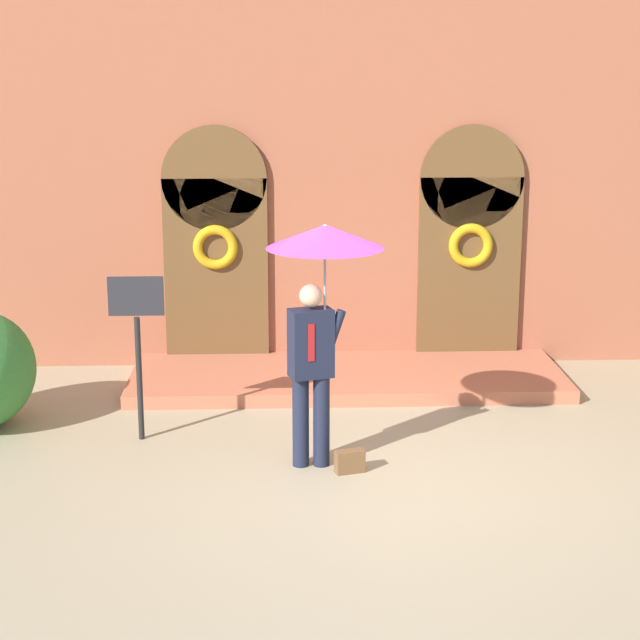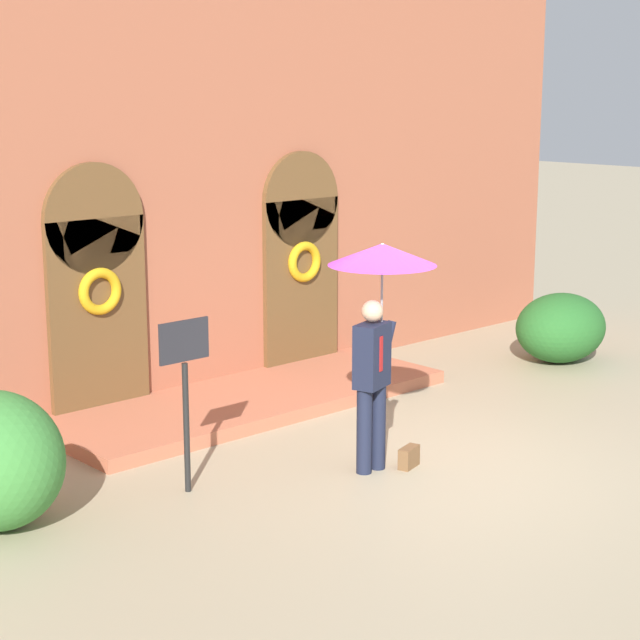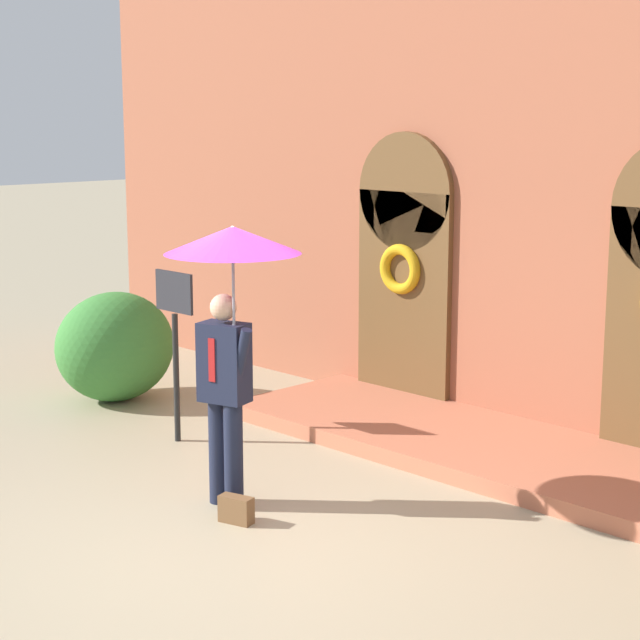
{
  "view_description": "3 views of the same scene",
  "coord_description": "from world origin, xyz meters",
  "px_view_note": "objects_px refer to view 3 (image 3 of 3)",
  "views": [
    {
      "loc": [
        -0.82,
        -9.31,
        3.89
      ],
      "look_at": [
        -0.38,
        1.86,
        1.1
      ],
      "focal_mm": 60.0,
      "sensor_mm": 36.0,
      "label": 1
    },
    {
      "loc": [
        -7.98,
        -6.94,
        3.88
      ],
      "look_at": [
        -0.45,
        1.28,
        1.45
      ],
      "focal_mm": 60.0,
      "sensor_mm": 36.0,
      "label": 2
    },
    {
      "loc": [
        6.11,
        -4.99,
        3.22
      ],
      "look_at": [
        -0.4,
        1.42,
        1.47
      ],
      "focal_mm": 60.0,
      "sensor_mm": 36.0,
      "label": 3
    }
  ],
  "objects_px": {
    "person_with_umbrella": "(231,281)",
    "handbag": "(236,510)",
    "shrub_left": "(115,347)",
    "sign_post": "(175,328)"
  },
  "relations": [
    {
      "from": "person_with_umbrella",
      "to": "handbag",
      "type": "relative_size",
      "value": 8.44
    },
    {
      "from": "person_with_umbrella",
      "to": "handbag",
      "type": "height_order",
      "value": "person_with_umbrella"
    },
    {
      "from": "sign_post",
      "to": "shrub_left",
      "type": "bearing_deg",
      "value": 165.38
    },
    {
      "from": "person_with_umbrella",
      "to": "shrub_left",
      "type": "xyz_separation_m",
      "value": [
        -3.6,
        1.26,
        -1.29
      ]
    },
    {
      "from": "handbag",
      "to": "sign_post",
      "type": "bearing_deg",
      "value": 138.32
    },
    {
      "from": "handbag",
      "to": "person_with_umbrella",
      "type": "bearing_deg",
      "value": 126.73
    },
    {
      "from": "person_with_umbrella",
      "to": "shrub_left",
      "type": "distance_m",
      "value": 4.02
    },
    {
      "from": "handbag",
      "to": "shrub_left",
      "type": "distance_m",
      "value": 4.16
    },
    {
      "from": "sign_post",
      "to": "shrub_left",
      "type": "relative_size",
      "value": 1.23
    },
    {
      "from": "person_with_umbrella",
      "to": "sign_post",
      "type": "distance_m",
      "value": 2.14
    }
  ]
}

